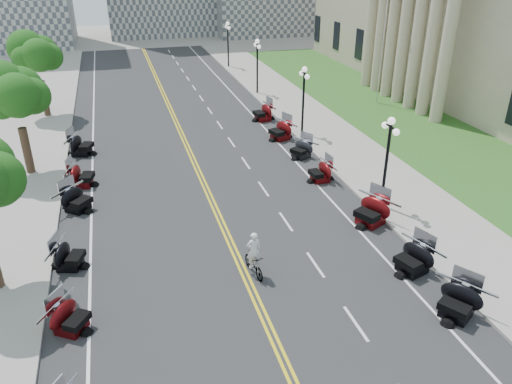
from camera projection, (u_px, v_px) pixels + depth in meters
ground at (246, 277)px, 21.31m from camera, size 160.00×160.00×0.00m
road at (203, 181)px, 29.92m from camera, size 16.00×90.00×0.01m
centerline_yellow_a at (201, 181)px, 29.89m from camera, size 0.12×90.00×0.00m
centerline_yellow_b at (205, 181)px, 29.95m from camera, size 0.12×90.00×0.00m
edge_line_north at (303, 169)px, 31.50m from camera, size 0.12×90.00×0.00m
edge_line_south at (92, 194)px, 28.34m from camera, size 0.12×90.00×0.00m
lane_dash_5 at (356, 323)px, 18.64m from camera, size 0.12×2.00×0.00m
lane_dash_6 at (315, 265)px, 22.09m from camera, size 0.12×2.00×0.00m
lane_dash_7 at (286, 222)px, 25.54m from camera, size 0.12×2.00×0.00m
lane_dash_8 at (263, 189)px, 28.98m from camera, size 0.12×2.00×0.00m
lane_dash_9 at (246, 163)px, 32.43m from camera, size 0.12×2.00×0.00m
lane_dash_10 at (231, 142)px, 35.88m from camera, size 0.12×2.00×0.00m
lane_dash_11 at (220, 125)px, 39.33m from camera, size 0.12×2.00×0.00m
lane_dash_12 at (210, 110)px, 42.77m from camera, size 0.12×2.00×0.00m
lane_dash_13 at (201, 98)px, 46.22m from camera, size 0.12×2.00×0.00m
lane_dash_14 at (194, 88)px, 49.67m from camera, size 0.12×2.00×0.00m
lane_dash_15 at (188, 78)px, 53.12m from camera, size 0.12×2.00×0.00m
lane_dash_16 at (182, 70)px, 56.56m from camera, size 0.12×2.00×0.00m
lane_dash_17 at (177, 63)px, 60.01m from camera, size 0.12×2.00×0.00m
lane_dash_18 at (173, 57)px, 63.46m from camera, size 0.12×2.00×0.00m
lane_dash_19 at (169, 51)px, 66.91m from camera, size 0.12×2.00×0.00m
sidewalk_north at (362, 162)px, 32.48m from camera, size 5.00×90.00×0.15m
sidewalk_south at (14, 202)px, 27.30m from camera, size 5.00×90.00×0.15m
lawn at (394, 117)px, 41.12m from camera, size 9.00×60.00×0.10m
street_lamp_2 at (386, 164)px, 25.72m from camera, size 0.50×1.20×4.90m
street_lamp_3 at (303, 101)px, 36.07m from camera, size 0.50×1.20×4.90m
street_lamp_4 at (257, 67)px, 46.41m from camera, size 0.50×1.20×4.90m
street_lamp_5 at (228, 45)px, 56.75m from camera, size 0.50×1.20×4.90m
flagpole at (383, 46)px, 42.49m from camera, size 1.10×0.20×10.00m
tree_3 at (16, 99)px, 28.80m from camera, size 4.80×4.80×9.20m
tree_4 at (37, 59)px, 39.14m from camera, size 4.80×4.80×9.20m
motorcycle_n_4 at (458, 300)px, 18.74m from camera, size 2.84×2.84×1.44m
motorcycle_n_5 at (413, 257)px, 21.33m from camera, size 2.60×2.60×1.44m
motorcycle_n_6 at (371, 210)px, 25.04m from camera, size 2.97×2.97×1.55m
motorcycle_n_7 at (320, 171)px, 29.69m from camera, size 1.99×1.99×1.31m
motorcycle_n_8 at (301, 148)px, 33.01m from camera, size 2.55×2.55×1.31m
motorcycle_n_9 at (280, 130)px, 36.11m from camera, size 2.72×2.72×1.49m
motorcycle_n_10 at (263, 111)px, 40.07m from camera, size 2.41×2.41×1.48m
motorcycle_s_5 at (70, 316)px, 18.06m from camera, size 2.54×2.54×1.28m
motorcycle_s_6 at (68, 255)px, 21.64m from camera, size 2.35×2.35×1.30m
motorcycle_s_7 at (77, 198)px, 26.34m from camera, size 2.84×2.84×1.41m
motorcycle_s_8 at (81, 175)px, 29.03m from camera, size 2.50×2.50×1.46m
motorcycle_s_9 at (81, 144)px, 33.42m from camera, size 2.75×2.75×1.52m
bicycle at (254, 264)px, 21.22m from camera, size 0.78×1.79×1.04m
cyclist_rider at (254, 236)px, 20.61m from camera, size 0.63×0.41×1.73m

